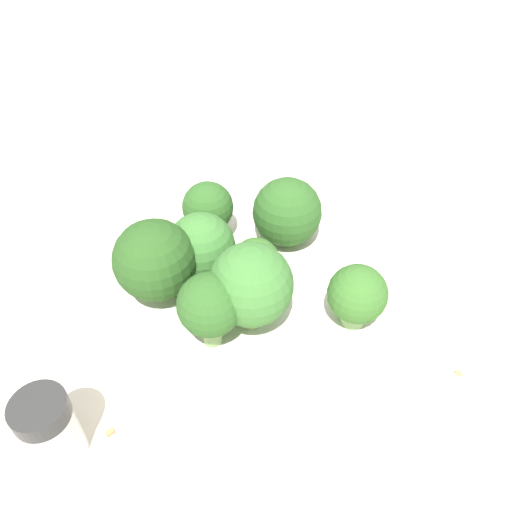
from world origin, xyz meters
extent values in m
plane|color=beige|center=(0.00, 0.00, 0.00)|extent=(3.00, 3.00, 0.00)
cylinder|color=silver|center=(0.00, 0.00, 0.02)|extent=(0.22, 0.22, 0.03)
cylinder|color=#7A9E5B|center=(0.04, 0.03, 0.04)|extent=(0.03, 0.03, 0.02)
sphere|color=#3D7533|center=(0.04, 0.03, 0.06)|extent=(0.05, 0.05, 0.05)
cylinder|color=#8EB770|center=(0.00, 0.00, 0.05)|extent=(0.02, 0.02, 0.02)
sphere|color=#386B28|center=(0.00, 0.00, 0.06)|extent=(0.04, 0.04, 0.04)
cylinder|color=#8EB770|center=(0.07, 0.00, 0.05)|extent=(0.02, 0.02, 0.03)
sphere|color=#2D5B23|center=(0.07, 0.00, 0.07)|extent=(0.04, 0.04, 0.04)
cylinder|color=#84AD66|center=(0.03, -0.05, 0.04)|extent=(0.02, 0.02, 0.02)
sphere|color=#2D5B23|center=(0.03, -0.05, 0.06)|extent=(0.06, 0.06, 0.06)
cylinder|color=#7A9E5B|center=(-0.02, 0.05, 0.05)|extent=(0.02, 0.02, 0.03)
sphere|color=#2D5B23|center=(-0.02, 0.05, 0.07)|extent=(0.04, 0.04, 0.04)
cylinder|color=#8EB770|center=(0.03, 0.06, 0.05)|extent=(0.02, 0.02, 0.03)
sphere|color=#28511E|center=(0.03, 0.06, 0.07)|extent=(0.06, 0.06, 0.06)
cylinder|color=#84AD66|center=(-0.07, -0.04, 0.04)|extent=(0.02, 0.02, 0.02)
sphere|color=#386B28|center=(-0.07, -0.04, 0.06)|extent=(0.04, 0.04, 0.04)
cylinder|color=#7A9E5B|center=(-0.03, 0.02, 0.05)|extent=(0.02, 0.02, 0.03)
sphere|color=#3D7533|center=(-0.03, 0.02, 0.07)|extent=(0.06, 0.06, 0.06)
cylinder|color=silver|center=(-0.02, 0.17, 0.02)|extent=(0.03, 0.03, 0.05)
cylinder|color=#2D2D2D|center=(-0.02, 0.17, 0.05)|extent=(0.03, 0.03, 0.01)
cube|color=#AD7F4C|center=(-0.03, 0.14, 0.00)|extent=(0.00, 0.01, 0.01)
cube|color=tan|center=(-0.13, -0.09, 0.00)|extent=(0.01, 0.00, 0.01)
camera|label=1|loc=(-0.22, 0.14, 0.32)|focal=35.00mm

